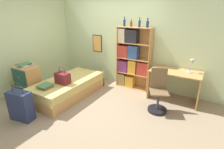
{
  "coord_description": "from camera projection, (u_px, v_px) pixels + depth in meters",
  "views": [
    {
      "loc": [
        2.42,
        -3.03,
        2.15
      ],
      "look_at": [
        0.52,
        0.2,
        0.75
      ],
      "focal_mm": 28.0,
      "sensor_mm": 36.0,
      "label": 1
    }
  ],
  "objects": [
    {
      "name": "book_stack_on_bed",
      "position": [
        45.0,
        86.0,
        4.05
      ],
      "size": [
        0.34,
        0.33,
        0.07
      ],
      "color": "#427A4C",
      "rests_on": "bed"
    },
    {
      "name": "bottle_green",
      "position": [
        124.0,
        23.0,
        4.68
      ],
      "size": [
        0.06,
        0.06,
        0.25
      ],
      "color": "navy",
      "rests_on": "bookcase"
    },
    {
      "name": "ground_plane",
      "position": [
        90.0,
        101.0,
        4.35
      ],
      "size": [
        14.0,
        14.0,
        0.0
      ],
      "primitive_type": "plane",
      "color": "gray"
    },
    {
      "name": "magazine_pile_on_dresser",
      "position": [
        24.0,
        65.0,
        4.34
      ],
      "size": [
        0.33,
        0.37,
        0.08
      ],
      "color": "silver",
      "rests_on": "dresser"
    },
    {
      "name": "bottle_brown",
      "position": [
        131.0,
        24.0,
        4.61
      ],
      "size": [
        0.06,
        0.06,
        0.18
      ],
      "color": "brown",
      "rests_on": "bookcase"
    },
    {
      "name": "dresser",
      "position": [
        28.0,
        81.0,
        4.5
      ],
      "size": [
        0.58,
        0.44,
        0.8
      ],
      "color": "tan",
      "rests_on": "ground_plane"
    },
    {
      "name": "wall_left",
      "position": [
        28.0,
        42.0,
        4.89
      ],
      "size": [
        0.06,
        10.0,
        2.6
      ],
      "color": "beige",
      "rests_on": "ground_plane"
    },
    {
      "name": "bookcase",
      "position": [
        131.0,
        59.0,
        4.9
      ],
      "size": [
        0.95,
        0.28,
        1.72
      ],
      "color": "tan",
      "rests_on": "ground_plane"
    },
    {
      "name": "desk_lamp",
      "position": [
        193.0,
        62.0,
        4.01
      ],
      "size": [
        0.2,
        0.15,
        0.39
      ],
      "color": "#ADA89E",
      "rests_on": "desk"
    },
    {
      "name": "bottle_clear",
      "position": [
        139.0,
        24.0,
        4.44
      ],
      "size": [
        0.06,
        0.06,
        0.24
      ],
      "color": "navy",
      "rests_on": "bookcase"
    },
    {
      "name": "suitcase",
      "position": [
        21.0,
        106.0,
        3.55
      ],
      "size": [
        0.52,
        0.31,
        0.75
      ],
      "color": "navy",
      "rests_on": "ground_plane"
    },
    {
      "name": "bottle_blue",
      "position": [
        147.0,
        24.0,
        4.34
      ],
      "size": [
        0.07,
        0.07,
        0.23
      ],
      "color": "navy",
      "rests_on": "bookcase"
    },
    {
      "name": "wall_back",
      "position": [
        119.0,
        40.0,
        5.12
      ],
      "size": [
        10.0,
        0.09,
        2.6
      ],
      "color": "beige",
      "rests_on": "ground_plane"
    },
    {
      "name": "bed",
      "position": [
        69.0,
        87.0,
        4.62
      ],
      "size": [
        0.97,
        1.95,
        0.44
      ],
      "color": "tan",
      "rests_on": "ground_plane"
    },
    {
      "name": "desk",
      "position": [
        175.0,
        80.0,
        4.27
      ],
      "size": [
        1.19,
        0.63,
        0.76
      ],
      "color": "tan",
      "rests_on": "ground_plane"
    },
    {
      "name": "desk_chair",
      "position": [
        158.0,
        97.0,
        3.87
      ],
      "size": [
        0.51,
        0.51,
        0.97
      ],
      "color": "black",
      "rests_on": "ground_plane"
    },
    {
      "name": "handbag",
      "position": [
        63.0,
        78.0,
        4.25
      ],
      "size": [
        0.35,
        0.22,
        0.43
      ],
      "color": "maroon",
      "rests_on": "bed"
    }
  ]
}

